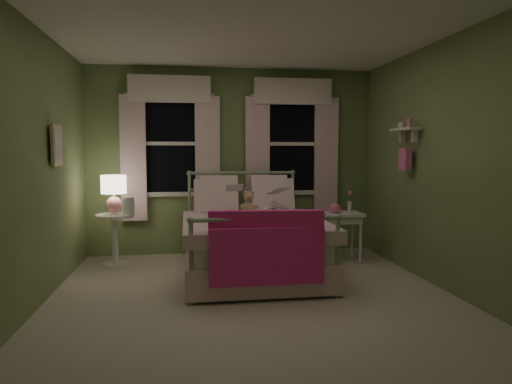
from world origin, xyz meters
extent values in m
plane|color=beige|center=(0.00, 0.00, 0.00)|extent=(4.20, 4.20, 0.00)
plane|color=white|center=(0.00, 0.00, 2.60)|extent=(4.20, 4.20, 0.00)
plane|color=#7A995B|center=(0.00, 2.10, 1.30)|extent=(4.00, 0.00, 4.00)
plane|color=#7A995B|center=(0.00, -2.10, 1.30)|extent=(4.00, 0.00, 4.00)
plane|color=#7A995B|center=(-2.00, 0.00, 1.30)|extent=(0.00, 4.20, 4.20)
plane|color=#7A995B|center=(2.00, 0.00, 1.30)|extent=(0.00, 4.20, 4.20)
cube|color=white|center=(0.10, 0.86, 0.42)|extent=(1.44, 1.94, 0.26)
cube|color=white|center=(0.10, 0.86, 0.18)|extent=(1.54, 2.02, 0.30)
cube|color=white|center=(0.10, 0.71, 0.60)|extent=(1.58, 1.75, 0.14)
cylinder|color=#9EB793|center=(-0.59, 0.86, 0.30)|extent=(0.04, 1.90, 0.04)
cylinder|color=#9EB793|center=(0.79, 0.86, 0.30)|extent=(0.04, 1.90, 0.04)
cylinder|color=#9EB793|center=(-0.61, 1.83, 0.57)|extent=(0.04, 0.04, 1.15)
cylinder|color=#9EB793|center=(0.81, 1.83, 0.57)|extent=(0.04, 0.04, 1.15)
sphere|color=#9EB793|center=(-0.61, 1.83, 1.15)|extent=(0.07, 0.07, 0.07)
sphere|color=#9EB793|center=(0.81, 1.83, 1.15)|extent=(0.07, 0.07, 0.07)
cylinder|color=#9EB793|center=(0.10, 1.83, 1.15)|extent=(1.42, 0.04, 0.04)
cylinder|color=#9EB793|center=(0.10, 1.83, 0.93)|extent=(1.38, 0.03, 0.03)
cylinder|color=#9EB793|center=(-0.61, -0.11, 0.40)|extent=(0.04, 0.04, 0.80)
cylinder|color=#9EB793|center=(0.81, -0.11, 0.40)|extent=(0.04, 0.04, 0.80)
sphere|color=#9EB793|center=(-0.61, -0.11, 0.80)|extent=(0.07, 0.07, 0.07)
sphere|color=#9EB793|center=(0.81, -0.11, 0.80)|extent=(0.07, 0.07, 0.07)
cylinder|color=#9EB793|center=(0.10, -0.11, 0.80)|extent=(1.42, 0.04, 0.04)
cube|color=white|center=(-0.28, 1.56, 0.80)|extent=(0.55, 0.32, 0.57)
cube|color=white|center=(0.48, 1.56, 0.80)|extent=(0.55, 0.32, 0.57)
cube|color=white|center=(-0.23, 1.56, 0.88)|extent=(0.48, 0.30, 0.51)
cube|color=white|center=(0.43, 1.56, 0.88)|extent=(0.48, 0.30, 0.51)
cube|color=#E22C81|center=(0.10, -0.11, 0.72)|extent=(1.10, 0.19, 0.32)
cube|color=#F9309C|center=(0.10, -0.18, 0.45)|extent=(1.10, 0.04, 0.55)
imported|color=#F7D1DD|center=(-0.18, 1.31, 0.90)|extent=(0.28, 0.21, 0.67)
imported|color=#F7D1DD|center=(0.38, 1.31, 0.94)|extent=(0.42, 0.37, 0.74)
imported|color=beige|center=(-0.18, 1.06, 0.96)|extent=(0.20, 0.12, 0.26)
imported|color=beige|center=(0.38, 1.06, 0.92)|extent=(0.23, 0.18, 0.26)
sphere|color=tan|center=(0.10, 1.16, 0.75)|extent=(0.17, 0.17, 0.17)
sphere|color=tan|center=(0.10, 1.14, 0.89)|extent=(0.12, 0.12, 0.12)
sphere|color=tan|center=(0.06, 1.14, 0.95)|extent=(0.05, 0.05, 0.05)
sphere|color=tan|center=(0.15, 1.14, 0.95)|extent=(0.05, 0.05, 0.05)
sphere|color=tan|center=(0.02, 1.13, 0.77)|extent=(0.07, 0.07, 0.07)
sphere|color=tan|center=(0.18, 1.13, 0.77)|extent=(0.07, 0.07, 0.07)
sphere|color=#8C6B51|center=(0.10, 1.08, 0.89)|extent=(0.04, 0.04, 0.04)
cylinder|color=white|center=(-1.55, 1.56, 0.63)|extent=(0.46, 0.46, 0.04)
cylinder|color=white|center=(-1.55, 1.56, 0.32)|extent=(0.08, 0.08, 0.60)
cylinder|color=white|center=(-1.55, 1.56, 0.01)|extent=(0.34, 0.34, 0.03)
sphere|color=pink|center=(-1.55, 1.56, 0.77)|extent=(0.21, 0.21, 0.21)
cylinder|color=pink|center=(-1.55, 1.56, 0.89)|extent=(0.03, 0.03, 0.12)
cylinder|color=#FFEAC6|center=(-1.55, 1.56, 1.03)|extent=(0.31, 0.31, 0.23)
imported|color=beige|center=(-1.45, 1.48, 0.66)|extent=(0.21, 0.26, 0.02)
cube|color=white|center=(1.35, 1.30, 0.63)|extent=(0.50, 0.40, 0.04)
cube|color=white|center=(1.35, 1.30, 0.56)|extent=(0.44, 0.34, 0.08)
cylinder|color=white|center=(1.15, 1.15, 0.31)|extent=(0.04, 0.04, 0.60)
cylinder|color=white|center=(1.55, 1.15, 0.31)|extent=(0.04, 0.04, 0.60)
cylinder|color=white|center=(1.15, 1.45, 0.31)|extent=(0.04, 0.04, 0.60)
cylinder|color=white|center=(1.55, 1.45, 0.31)|extent=(0.04, 0.04, 0.60)
sphere|color=pink|center=(1.25, 1.30, 0.71)|extent=(0.14, 0.14, 0.14)
cube|color=pink|center=(1.25, 1.21, 0.69)|extent=(0.11, 0.07, 0.04)
cylinder|color=white|center=(1.47, 1.35, 0.72)|extent=(0.05, 0.05, 0.14)
cylinder|color=#4C7F3F|center=(1.47, 1.35, 0.83)|extent=(0.01, 0.01, 0.12)
sphere|color=pink|center=(1.47, 1.35, 0.90)|extent=(0.06, 0.06, 0.06)
cube|color=black|center=(-0.85, 2.08, 1.55)|extent=(0.76, 0.02, 1.35)
cube|color=white|center=(-0.85, 2.06, 2.25)|extent=(0.84, 0.05, 0.06)
cube|color=white|center=(-0.85, 2.06, 0.85)|extent=(0.84, 0.05, 0.06)
cube|color=white|center=(-1.25, 2.06, 1.55)|extent=(0.06, 0.05, 1.40)
cube|color=white|center=(-0.45, 2.06, 1.55)|extent=(0.06, 0.05, 1.40)
cube|color=white|center=(-0.85, 2.06, 1.55)|extent=(0.76, 0.04, 0.05)
cube|color=white|center=(-1.35, 2.02, 1.35)|extent=(0.34, 0.06, 1.70)
cube|color=white|center=(-0.35, 2.02, 1.35)|extent=(0.34, 0.06, 1.70)
cube|color=white|center=(-0.85, 2.00, 2.28)|extent=(1.10, 0.08, 0.36)
cylinder|color=white|center=(-0.85, 2.04, 2.22)|extent=(1.20, 0.03, 0.03)
cube|color=black|center=(0.85, 2.08, 1.55)|extent=(0.76, 0.02, 1.35)
cube|color=white|center=(0.85, 2.06, 2.25)|extent=(0.84, 0.05, 0.06)
cube|color=white|center=(0.85, 2.06, 0.85)|extent=(0.84, 0.05, 0.06)
cube|color=white|center=(0.45, 2.06, 1.55)|extent=(0.06, 0.05, 1.40)
cube|color=white|center=(1.25, 2.06, 1.55)|extent=(0.06, 0.05, 1.40)
cube|color=white|center=(0.85, 2.06, 1.55)|extent=(0.76, 0.04, 0.05)
cube|color=silver|center=(0.35, 2.02, 1.35)|extent=(0.34, 0.06, 1.70)
cube|color=silver|center=(1.35, 2.02, 1.35)|extent=(0.34, 0.06, 1.70)
cube|color=white|center=(0.85, 2.00, 2.28)|extent=(1.10, 0.08, 0.36)
cylinder|color=white|center=(0.85, 2.04, 2.22)|extent=(1.20, 0.03, 0.03)
cube|color=white|center=(1.89, 0.70, 1.70)|extent=(0.15, 0.50, 0.03)
cube|color=white|center=(1.93, 0.55, 1.62)|extent=(0.06, 0.03, 0.14)
cube|color=white|center=(1.93, 0.85, 1.62)|extent=(0.06, 0.03, 0.14)
cylinder|color=pink|center=(1.89, 0.60, 1.77)|extent=(0.06, 0.06, 0.10)
sphere|color=white|center=(1.89, 0.80, 1.75)|extent=(0.08, 0.08, 0.08)
cube|color=pink|center=(1.90, 0.70, 1.35)|extent=(0.08, 0.18, 0.26)
cube|color=beige|center=(-1.95, 0.60, 1.50)|extent=(0.03, 0.32, 0.42)
cube|color=silver|center=(-1.94, 0.60, 1.50)|extent=(0.01, 0.25, 0.34)
camera|label=1|loc=(-0.63, -4.34, 1.43)|focal=32.00mm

